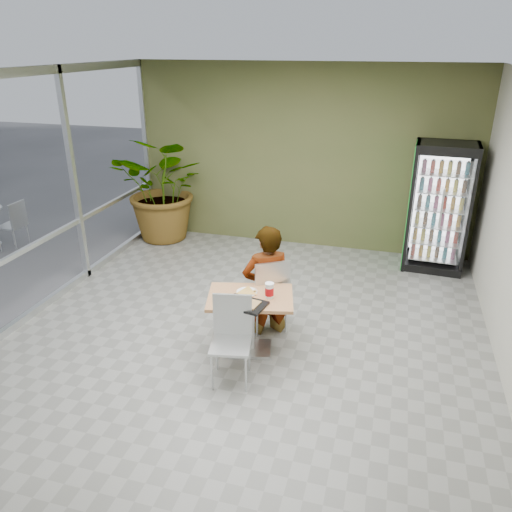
# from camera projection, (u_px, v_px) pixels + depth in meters

# --- Properties ---
(ground) EXTENTS (7.00, 7.00, 0.00)m
(ground) POSITION_uv_depth(u_px,v_px,m) (244.00, 342.00, 6.29)
(ground) COLOR gray
(ground) RESTS_ON ground
(room_envelope) EXTENTS (6.00, 7.00, 3.20)m
(room_envelope) POSITION_uv_depth(u_px,v_px,m) (242.00, 222.00, 5.66)
(room_envelope) COLOR beige
(room_envelope) RESTS_ON ground
(storefront_frame) EXTENTS (0.10, 7.00, 3.20)m
(storefront_frame) POSITION_uv_depth(u_px,v_px,m) (20.00, 201.00, 6.41)
(storefront_frame) COLOR silver
(storefront_frame) RESTS_ON ground
(dining_table) EXTENTS (1.12, 0.90, 0.75)m
(dining_table) POSITION_uv_depth(u_px,v_px,m) (250.00, 312.00, 5.90)
(dining_table) COLOR tan
(dining_table) RESTS_ON ground
(chair_far) EXTENTS (0.63, 0.63, 1.03)m
(chair_far) POSITION_uv_depth(u_px,v_px,m) (270.00, 290.00, 6.29)
(chair_far) COLOR silver
(chair_far) RESTS_ON ground
(chair_near) EXTENTS (0.50, 0.51, 0.97)m
(chair_near) POSITION_uv_depth(u_px,v_px,m) (232.00, 331.00, 5.45)
(chair_near) COLOR silver
(chair_near) RESTS_ON ground
(seated_woman) EXTENTS (0.76, 0.69, 1.74)m
(seated_woman) POSITION_uv_depth(u_px,v_px,m) (266.00, 290.00, 6.35)
(seated_woman) COLOR black
(seated_woman) RESTS_ON ground
(pizza_plate) EXTENTS (0.33, 0.25, 0.03)m
(pizza_plate) POSITION_uv_depth(u_px,v_px,m) (247.00, 291.00, 5.90)
(pizza_plate) COLOR white
(pizza_plate) RESTS_ON dining_table
(soda_cup) EXTENTS (0.10, 0.10, 0.19)m
(soda_cup) POSITION_uv_depth(u_px,v_px,m) (269.00, 291.00, 5.75)
(soda_cup) COLOR white
(soda_cup) RESTS_ON dining_table
(napkin_stack) EXTENTS (0.19, 0.19, 0.02)m
(napkin_stack) POSITION_uv_depth(u_px,v_px,m) (224.00, 301.00, 5.69)
(napkin_stack) COLOR white
(napkin_stack) RESTS_ON dining_table
(cafeteria_tray) EXTENTS (0.51, 0.42, 0.03)m
(cafeteria_tray) POSITION_uv_depth(u_px,v_px,m) (245.00, 304.00, 5.61)
(cafeteria_tray) COLOR black
(cafeteria_tray) RESTS_ON dining_table
(beverage_fridge) EXTENTS (0.98, 0.77, 2.07)m
(beverage_fridge) POSITION_uv_depth(u_px,v_px,m) (439.00, 208.00, 8.00)
(beverage_fridge) COLOR black
(beverage_fridge) RESTS_ON ground
(potted_plant) EXTENTS (1.95, 1.74, 1.99)m
(potted_plant) POSITION_uv_depth(u_px,v_px,m) (166.00, 188.00, 9.23)
(potted_plant) COLOR #315E25
(potted_plant) RESTS_ON ground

